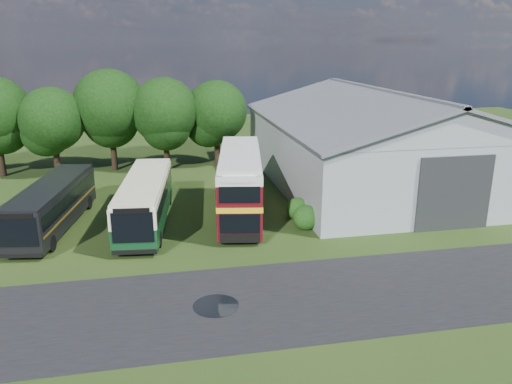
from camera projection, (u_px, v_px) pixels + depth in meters
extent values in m
plane|color=#1D3611|center=(237.00, 275.00, 26.68)|extent=(120.00, 120.00, 0.00)
cube|color=black|center=(307.00, 297.00, 24.43)|extent=(60.00, 8.00, 0.02)
cylinder|color=black|center=(216.00, 306.00, 23.59)|extent=(2.20, 2.20, 0.01)
cube|color=gray|center=(376.00, 151.00, 43.70)|extent=(18.00, 24.00, 5.50)
cube|color=#2D3033|center=(455.00, 194.00, 32.43)|extent=(5.20, 0.18, 5.00)
cylinder|color=black|center=(1.00, 158.00, 45.81)|extent=(0.56, 0.56, 3.42)
cylinder|color=black|center=(57.00, 160.00, 45.86)|extent=(0.56, 0.56, 3.06)
sphere|color=black|center=(52.00, 119.00, 44.77)|extent=(5.78, 5.78, 5.78)
cylinder|color=black|center=(114.00, 152.00, 47.93)|extent=(0.56, 0.56, 3.60)
sphere|color=black|center=(110.00, 106.00, 46.65)|extent=(6.80, 6.80, 6.80)
cylinder|color=black|center=(167.00, 153.00, 47.97)|extent=(0.56, 0.56, 3.31)
sphere|color=black|center=(165.00, 111.00, 46.79)|extent=(6.26, 6.26, 6.26)
cylinder|color=black|center=(217.00, 150.00, 49.68)|extent=(0.56, 0.56, 3.17)
sphere|color=black|center=(216.00, 111.00, 48.55)|extent=(5.98, 5.98, 5.98)
sphere|color=#194714|center=(305.00, 228.00, 33.36)|extent=(1.70, 1.70, 1.70)
sphere|color=#194714|center=(297.00, 218.00, 35.23)|extent=(1.60, 1.60, 1.60)
cube|color=#0E351A|center=(145.00, 199.00, 33.64)|extent=(3.96, 11.98, 2.92)
cube|color=#4E0B11|center=(240.00, 182.00, 34.78)|extent=(4.69, 11.44, 4.45)
cube|color=black|center=(53.00, 204.00, 32.95)|extent=(4.29, 11.41, 2.77)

